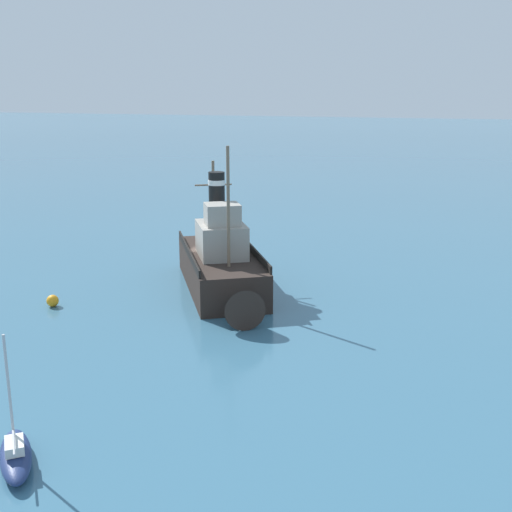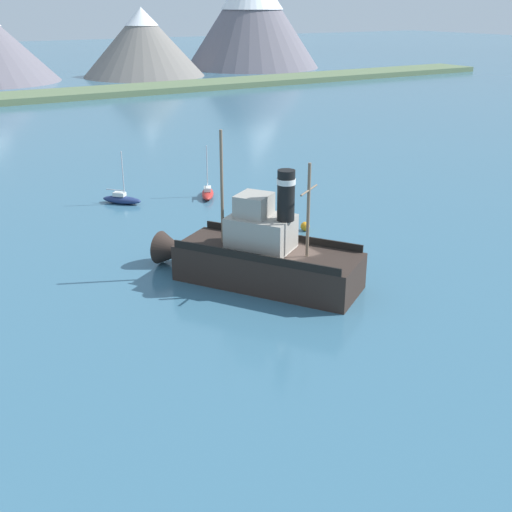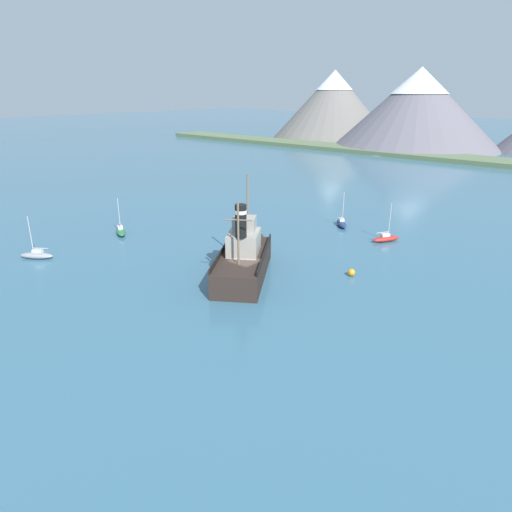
# 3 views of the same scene
# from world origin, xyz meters

# --- Properties ---
(ground_plane) EXTENTS (600.00, 600.00, 0.00)m
(ground_plane) POSITION_xyz_m (0.00, 0.00, 0.00)
(ground_plane) COLOR #38667F
(old_tugboat) EXTENTS (10.75, 13.88, 9.90)m
(old_tugboat) POSITION_xyz_m (-1.64, 1.63, 1.83)
(old_tugboat) COLOR #2D231E
(old_tugboat) RESTS_ON ground
(sailboat_navy) EXTENTS (3.37, 3.55, 4.90)m
(sailboat_navy) POSITION_xyz_m (-3.20, 23.43, 0.43)
(sailboat_navy) COLOR navy
(sailboat_navy) RESTS_ON ground
(mooring_buoy) EXTENTS (0.75, 0.75, 0.75)m
(mooring_buoy) POSITION_xyz_m (6.91, 8.49, 0.38)
(mooring_buoy) COLOR orange
(mooring_buoy) RESTS_ON ground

